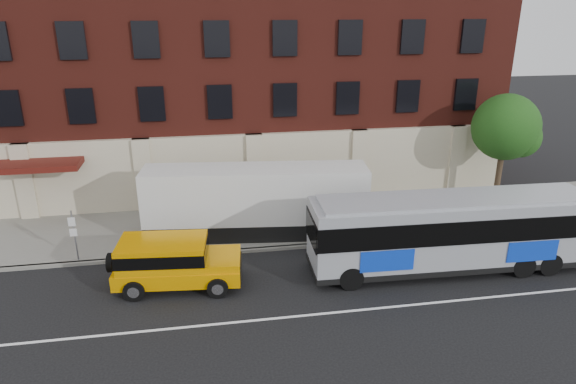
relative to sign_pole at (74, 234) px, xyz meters
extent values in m
plane|color=black|center=(8.50, -6.15, -1.45)|extent=(120.00, 120.00, 0.00)
cube|color=gray|center=(8.50, 2.85, -1.38)|extent=(60.00, 6.00, 0.15)
cube|color=gray|center=(8.50, -0.15, -1.38)|extent=(60.00, 0.25, 0.15)
cube|color=white|center=(8.50, -5.65, -1.45)|extent=(60.00, 0.12, 0.01)
cube|color=#5D1E16|center=(8.50, 10.85, 6.20)|extent=(30.00, 10.00, 15.00)
cube|color=#C0B399|center=(8.50, 5.70, 0.70)|extent=(30.00, 0.35, 4.00)
cube|color=#4D130D|center=(-2.50, 4.85, 1.80)|extent=(4.20, 2.20, 0.30)
cube|color=#C0B399|center=(-3.50, 5.60, 0.70)|extent=(0.90, 0.55, 4.00)
cube|color=#C0B399|center=(2.50, 5.60, 0.70)|extent=(0.90, 0.55, 4.00)
cube|color=#C0B399|center=(8.50, 5.60, 0.70)|extent=(0.90, 0.55, 4.00)
cube|color=#C0B399|center=(14.50, 5.60, 0.70)|extent=(0.90, 0.55, 4.00)
cube|color=#C0B399|center=(20.50, 5.60, 0.70)|extent=(0.90, 0.55, 4.00)
cube|color=black|center=(-3.75, 5.77, 4.50)|extent=(1.30, 0.20, 1.80)
cube|color=black|center=(-0.25, 5.77, 4.50)|extent=(1.30, 0.20, 1.80)
cube|color=black|center=(3.25, 5.77, 4.50)|extent=(1.30, 0.20, 1.80)
cube|color=black|center=(6.75, 5.77, 4.50)|extent=(1.30, 0.20, 1.80)
cube|color=black|center=(10.25, 5.77, 4.50)|extent=(1.30, 0.20, 1.80)
cube|color=black|center=(13.75, 5.77, 4.50)|extent=(1.30, 0.20, 1.80)
cube|color=black|center=(17.25, 5.77, 4.50)|extent=(1.30, 0.20, 1.80)
cube|color=black|center=(20.75, 5.77, 4.50)|extent=(1.30, 0.20, 1.80)
cube|color=black|center=(-0.25, 5.77, 7.70)|extent=(1.30, 0.20, 1.80)
cube|color=black|center=(3.25, 5.77, 7.70)|extent=(1.30, 0.20, 1.80)
cube|color=black|center=(6.75, 5.77, 7.70)|extent=(1.30, 0.20, 1.80)
cube|color=black|center=(10.25, 5.77, 7.70)|extent=(1.30, 0.20, 1.80)
cube|color=black|center=(13.75, 5.77, 7.70)|extent=(1.30, 0.20, 1.80)
cube|color=black|center=(17.25, 5.77, 7.70)|extent=(1.30, 0.20, 1.80)
cube|color=black|center=(20.75, 5.77, 7.70)|extent=(1.30, 0.20, 1.80)
cube|color=black|center=(-2.00, 5.63, 0.30)|extent=(2.60, 0.15, 2.80)
cube|color=black|center=(4.00, 5.63, 0.30)|extent=(2.60, 0.15, 2.80)
cube|color=black|center=(10.00, 5.63, 0.30)|extent=(2.60, 0.15, 2.80)
cube|color=black|center=(16.00, 5.63, 0.30)|extent=(2.60, 0.15, 2.80)
cylinder|color=gray|center=(0.00, 0.05, -0.20)|extent=(0.07, 0.07, 2.50)
cube|color=silver|center=(0.00, -0.10, 0.60)|extent=(0.30, 0.03, 0.40)
cube|color=silver|center=(0.00, -0.10, 0.10)|extent=(0.30, 0.03, 0.35)
cylinder|color=#3E2B1F|center=(22.00, 3.35, 0.20)|extent=(0.32, 0.32, 3.00)
sphere|color=#184714|center=(22.00, 3.35, 3.10)|extent=(3.60, 3.60, 3.60)
sphere|color=#184714|center=(22.70, 2.95, 2.60)|extent=(2.20, 2.20, 2.20)
sphere|color=#184714|center=(21.40, 3.75, 2.70)|extent=(2.00, 2.00, 2.00)
cube|color=#999CA3|center=(15.95, -3.14, 0.33)|extent=(12.09, 2.89, 2.85)
cube|color=black|center=(15.95, -3.14, -1.00)|extent=(12.15, 2.94, 0.25)
cube|color=#999CA3|center=(15.95, -3.14, 1.80)|extent=(11.48, 2.57, 0.12)
cube|color=black|center=(15.95, -3.14, 0.80)|extent=(12.18, 2.97, 1.00)
cube|color=#0D37C7|center=(12.70, -4.32, -0.20)|extent=(2.20, 0.11, 0.90)
cube|color=#0D37C7|center=(18.99, -1.96, -0.20)|extent=(2.20, 0.11, 0.90)
cylinder|color=black|center=(11.30, -4.13, -0.95)|extent=(1.01, 0.33, 1.00)
cylinder|color=black|center=(11.38, -1.86, -0.95)|extent=(1.01, 0.33, 1.00)
cylinder|color=black|center=(18.71, -4.36, -0.95)|extent=(1.01, 0.33, 1.00)
cylinder|color=black|center=(18.78, -2.10, -0.95)|extent=(1.01, 0.33, 1.00)
cylinder|color=black|center=(19.91, -4.40, -0.95)|extent=(1.01, 0.33, 1.00)
cylinder|color=black|center=(19.99, -2.14, -0.95)|extent=(1.01, 0.33, 1.00)
cube|color=#E79500|center=(4.50, -2.65, -0.78)|extent=(5.16, 2.55, 0.62)
cube|color=#E79500|center=(3.93, -2.60, 0.05)|extent=(3.61, 2.36, 1.04)
cube|color=black|center=(3.93, -2.60, 0.10)|extent=(3.65, 2.40, 0.52)
cube|color=#E79500|center=(6.20, -2.82, -0.31)|extent=(1.74, 2.11, 0.31)
cube|color=black|center=(7.00, -2.90, -0.73)|extent=(0.22, 1.66, 0.57)
cylinder|color=black|center=(1.87, -2.40, -0.31)|extent=(0.30, 0.81, 0.79)
cylinder|color=black|center=(6.00, -3.82, -1.04)|extent=(0.85, 0.37, 0.83)
cylinder|color=silver|center=(6.00, -3.82, -1.04)|extent=(0.48, 0.35, 0.46)
cylinder|color=black|center=(6.20, -1.80, -1.04)|extent=(0.85, 0.37, 0.83)
cylinder|color=silver|center=(6.20, -1.80, -1.04)|extent=(0.48, 0.35, 0.46)
cylinder|color=black|center=(2.80, -3.51, -1.04)|extent=(0.85, 0.37, 0.83)
cylinder|color=silver|center=(2.80, -3.51, -1.04)|extent=(0.48, 0.35, 0.46)
cylinder|color=black|center=(3.00, -1.49, -1.04)|extent=(0.85, 0.37, 0.83)
cylinder|color=silver|center=(3.00, -1.49, -1.04)|extent=(0.48, 0.35, 0.46)
cube|color=black|center=(8.11, 1.45, -0.96)|extent=(10.83, 3.29, 0.98)
cube|color=white|center=(8.11, 1.45, 0.81)|extent=(10.84, 3.32, 2.58)
cylinder|color=black|center=(4.03, 0.88, -1.01)|extent=(0.91, 0.34, 0.89)
cylinder|color=black|center=(4.25, 2.91, -1.01)|extent=(0.91, 0.34, 0.89)
cylinder|color=black|center=(5.09, 0.76, -1.01)|extent=(0.91, 0.34, 0.89)
cylinder|color=black|center=(5.31, 2.79, -1.01)|extent=(0.91, 0.34, 0.89)
cylinder|color=black|center=(10.92, 0.12, -1.01)|extent=(0.91, 0.34, 0.89)
cylinder|color=black|center=(11.14, 2.15, -1.01)|extent=(0.91, 0.34, 0.89)
cylinder|color=black|center=(11.98, 0.00, -1.01)|extent=(0.91, 0.34, 0.89)
cylinder|color=black|center=(12.20, 2.03, -1.01)|extent=(0.91, 0.34, 0.89)
camera|label=1|loc=(5.81, -21.33, 9.37)|focal=31.70mm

